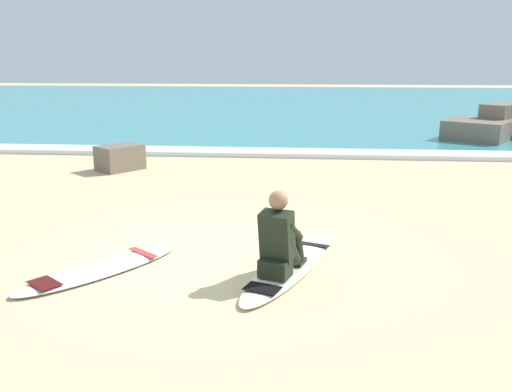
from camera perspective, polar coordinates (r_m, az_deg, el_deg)
ground_plane at (r=7.01m, az=-4.70°, el=-5.76°), size 80.00×80.00×0.00m
sea at (r=27.27m, az=2.57°, el=9.48°), size 80.00×28.00×0.10m
breaking_foam at (r=13.70m, az=0.12°, el=4.54°), size 80.00×0.90×0.11m
surfboard_main at (r=6.47m, az=3.61°, el=-7.18°), size 1.35×2.54×0.08m
surfer_seated at (r=6.03m, az=2.46°, el=-4.73°), size 0.54×0.77×0.95m
surfboard_spare_near at (r=6.60m, az=-15.81°, el=-7.26°), size 1.70×1.98×0.08m
shoreline_rock at (r=12.20m, az=-13.92°, el=3.88°), size 1.06×1.10×0.53m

